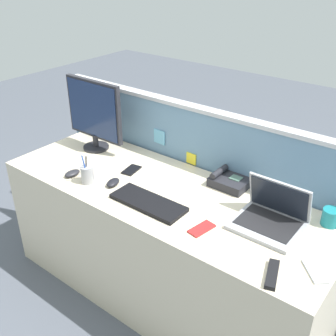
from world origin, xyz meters
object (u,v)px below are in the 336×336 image
object	(u,v)px
cell_phone_silver_slab	(315,271)
computer_mouse_right_hand	(72,173)
laptop	(271,215)
computer_mouse_left_hand	(113,182)
pen_cup	(87,174)
keyboard_main	(148,203)
cell_phone_red_case	(202,229)
cell_phone_black_slab	(131,170)
desk_phone	(229,181)
desktop_monitor	(94,112)
coffee_mug	(331,217)
tv_remote	(272,274)

from	to	relation	value
cell_phone_silver_slab	computer_mouse_right_hand	bearing A→B (deg)	140.50
laptop	computer_mouse_left_hand	world-z (taller)	laptop
laptop	computer_mouse_left_hand	xyz separation A→B (m)	(-0.86, -0.21, -0.03)
computer_mouse_left_hand	pen_cup	size ratio (longest dim) A/B	0.55
laptop	keyboard_main	world-z (taller)	laptop
computer_mouse_right_hand	cell_phone_red_case	world-z (taller)	computer_mouse_right_hand
keyboard_main	cell_phone_black_slab	size ratio (longest dim) A/B	3.28
desk_phone	computer_mouse_right_hand	distance (m)	0.91
desktop_monitor	computer_mouse_left_hand	world-z (taller)	desktop_monitor
desk_phone	computer_mouse_right_hand	xyz separation A→B (m)	(-0.78, -0.47, -0.01)
desktop_monitor	keyboard_main	distance (m)	0.82
keyboard_main	cell_phone_silver_slab	distance (m)	0.87
pen_cup	cell_phone_silver_slab	world-z (taller)	pen_cup
laptop	computer_mouse_right_hand	distance (m)	1.16
pen_cup	cell_phone_black_slab	world-z (taller)	pen_cup
computer_mouse_right_hand	pen_cup	xyz separation A→B (m)	(0.13, 0.01, 0.04)
computer_mouse_left_hand	coffee_mug	size ratio (longest dim) A/B	0.83
computer_mouse_left_hand	coffee_mug	world-z (taller)	coffee_mug
cell_phone_red_case	coffee_mug	world-z (taller)	coffee_mug
keyboard_main	pen_cup	bearing A→B (deg)	-174.96
cell_phone_black_slab	desktop_monitor	bearing A→B (deg)	156.66
computer_mouse_right_hand	computer_mouse_left_hand	distance (m)	0.27
computer_mouse_left_hand	computer_mouse_right_hand	bearing A→B (deg)	-178.61
cell_phone_silver_slab	tv_remote	size ratio (longest dim) A/B	0.84
computer_mouse_left_hand	coffee_mug	xyz separation A→B (m)	(1.09, 0.37, 0.03)
laptop	cell_phone_black_slab	xyz separation A→B (m)	(-0.89, -0.02, -0.04)
cell_phone_black_slab	desk_phone	bearing A→B (deg)	10.63
keyboard_main	computer_mouse_right_hand	bearing A→B (deg)	-175.57
desk_phone	tv_remote	bearing A→B (deg)	-45.36
keyboard_main	cell_phone_red_case	bearing A→B (deg)	-1.30
cell_phone_silver_slab	cell_phone_black_slab	bearing A→B (deg)	128.71
desk_phone	computer_mouse_right_hand	size ratio (longest dim) A/B	2.05
desktop_monitor	pen_cup	size ratio (longest dim) A/B	2.56
desktop_monitor	computer_mouse_left_hand	xyz separation A→B (m)	(0.43, -0.28, -0.23)
desktop_monitor	cell_phone_red_case	world-z (taller)	desktop_monitor
desk_phone	laptop	bearing A→B (deg)	-28.43
cell_phone_red_case	coffee_mug	bearing A→B (deg)	51.37
cell_phone_silver_slab	computer_mouse_left_hand	bearing A→B (deg)	137.71
desk_phone	keyboard_main	xyz separation A→B (m)	(-0.23, -0.42, -0.02)
cell_phone_silver_slab	laptop	bearing A→B (deg)	103.31
cell_phone_red_case	cell_phone_silver_slab	bearing A→B (deg)	14.94
pen_cup	desktop_monitor	bearing A→B (deg)	130.25
desk_phone	computer_mouse_left_hand	bearing A→B (deg)	-142.74
cell_phone_red_case	cell_phone_silver_slab	world-z (taller)	same
keyboard_main	computer_mouse_right_hand	world-z (taller)	computer_mouse_right_hand
keyboard_main	desk_phone	bearing A→B (deg)	61.27
pen_cup	tv_remote	size ratio (longest dim) A/B	1.06
cell_phone_red_case	computer_mouse_left_hand	bearing A→B (deg)	-173.42
cell_phone_black_slab	coffee_mug	bearing A→B (deg)	-0.48
desktop_monitor	computer_mouse_right_hand	world-z (taller)	desktop_monitor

